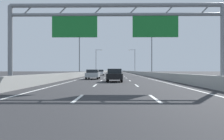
% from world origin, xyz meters
% --- Properties ---
extents(ground_plane, '(260.00, 260.00, 0.00)m').
position_xyz_m(ground_plane, '(0.00, 100.00, 0.00)').
color(ground_plane, '#2D2D30').
extents(lane_dash_left_1, '(0.16, 3.00, 0.01)m').
position_xyz_m(lane_dash_left_1, '(-1.80, 12.50, 0.01)').
color(lane_dash_left_1, white).
rests_on(lane_dash_left_1, ground_plane).
extents(lane_dash_left_2, '(0.16, 3.00, 0.01)m').
position_xyz_m(lane_dash_left_2, '(-1.80, 21.50, 0.01)').
color(lane_dash_left_2, white).
rests_on(lane_dash_left_2, ground_plane).
extents(lane_dash_left_3, '(0.16, 3.00, 0.01)m').
position_xyz_m(lane_dash_left_3, '(-1.80, 30.50, 0.01)').
color(lane_dash_left_3, white).
rests_on(lane_dash_left_3, ground_plane).
extents(lane_dash_left_4, '(0.16, 3.00, 0.01)m').
position_xyz_m(lane_dash_left_4, '(-1.80, 39.50, 0.01)').
color(lane_dash_left_4, white).
rests_on(lane_dash_left_4, ground_plane).
extents(lane_dash_left_5, '(0.16, 3.00, 0.01)m').
position_xyz_m(lane_dash_left_5, '(-1.80, 48.50, 0.01)').
color(lane_dash_left_5, white).
rests_on(lane_dash_left_5, ground_plane).
extents(lane_dash_left_6, '(0.16, 3.00, 0.01)m').
position_xyz_m(lane_dash_left_6, '(-1.80, 57.50, 0.01)').
color(lane_dash_left_6, white).
rests_on(lane_dash_left_6, ground_plane).
extents(lane_dash_left_7, '(0.16, 3.00, 0.01)m').
position_xyz_m(lane_dash_left_7, '(-1.80, 66.50, 0.01)').
color(lane_dash_left_7, white).
rests_on(lane_dash_left_7, ground_plane).
extents(lane_dash_left_8, '(0.16, 3.00, 0.01)m').
position_xyz_m(lane_dash_left_8, '(-1.80, 75.50, 0.01)').
color(lane_dash_left_8, white).
rests_on(lane_dash_left_8, ground_plane).
extents(lane_dash_left_9, '(0.16, 3.00, 0.01)m').
position_xyz_m(lane_dash_left_9, '(-1.80, 84.50, 0.01)').
color(lane_dash_left_9, white).
rests_on(lane_dash_left_9, ground_plane).
extents(lane_dash_left_10, '(0.16, 3.00, 0.01)m').
position_xyz_m(lane_dash_left_10, '(-1.80, 93.50, 0.01)').
color(lane_dash_left_10, white).
rests_on(lane_dash_left_10, ground_plane).
extents(lane_dash_left_11, '(0.16, 3.00, 0.01)m').
position_xyz_m(lane_dash_left_11, '(-1.80, 102.50, 0.01)').
color(lane_dash_left_11, white).
rests_on(lane_dash_left_11, ground_plane).
extents(lane_dash_left_12, '(0.16, 3.00, 0.01)m').
position_xyz_m(lane_dash_left_12, '(-1.80, 111.50, 0.01)').
color(lane_dash_left_12, white).
rests_on(lane_dash_left_12, ground_plane).
extents(lane_dash_left_13, '(0.16, 3.00, 0.01)m').
position_xyz_m(lane_dash_left_13, '(-1.80, 120.50, 0.01)').
color(lane_dash_left_13, white).
rests_on(lane_dash_left_13, ground_plane).
extents(lane_dash_left_14, '(0.16, 3.00, 0.01)m').
position_xyz_m(lane_dash_left_14, '(-1.80, 129.50, 0.01)').
color(lane_dash_left_14, white).
rests_on(lane_dash_left_14, ground_plane).
extents(lane_dash_left_15, '(0.16, 3.00, 0.01)m').
position_xyz_m(lane_dash_left_15, '(-1.80, 138.50, 0.01)').
color(lane_dash_left_15, white).
rests_on(lane_dash_left_15, ground_plane).
extents(lane_dash_left_16, '(0.16, 3.00, 0.01)m').
position_xyz_m(lane_dash_left_16, '(-1.80, 147.50, 0.01)').
color(lane_dash_left_16, white).
rests_on(lane_dash_left_16, ground_plane).
extents(lane_dash_left_17, '(0.16, 3.00, 0.01)m').
position_xyz_m(lane_dash_left_17, '(-1.80, 156.50, 0.01)').
color(lane_dash_left_17, white).
rests_on(lane_dash_left_17, ground_plane).
extents(lane_dash_right_1, '(0.16, 3.00, 0.01)m').
position_xyz_m(lane_dash_right_1, '(1.80, 12.50, 0.01)').
color(lane_dash_right_1, white).
rests_on(lane_dash_right_1, ground_plane).
extents(lane_dash_right_2, '(0.16, 3.00, 0.01)m').
position_xyz_m(lane_dash_right_2, '(1.80, 21.50, 0.01)').
color(lane_dash_right_2, white).
rests_on(lane_dash_right_2, ground_plane).
extents(lane_dash_right_3, '(0.16, 3.00, 0.01)m').
position_xyz_m(lane_dash_right_3, '(1.80, 30.50, 0.01)').
color(lane_dash_right_3, white).
rests_on(lane_dash_right_3, ground_plane).
extents(lane_dash_right_4, '(0.16, 3.00, 0.01)m').
position_xyz_m(lane_dash_right_4, '(1.80, 39.50, 0.01)').
color(lane_dash_right_4, white).
rests_on(lane_dash_right_4, ground_plane).
extents(lane_dash_right_5, '(0.16, 3.00, 0.01)m').
position_xyz_m(lane_dash_right_5, '(1.80, 48.50, 0.01)').
color(lane_dash_right_5, white).
rests_on(lane_dash_right_5, ground_plane).
extents(lane_dash_right_6, '(0.16, 3.00, 0.01)m').
position_xyz_m(lane_dash_right_6, '(1.80, 57.50, 0.01)').
color(lane_dash_right_6, white).
rests_on(lane_dash_right_6, ground_plane).
extents(lane_dash_right_7, '(0.16, 3.00, 0.01)m').
position_xyz_m(lane_dash_right_7, '(1.80, 66.50, 0.01)').
color(lane_dash_right_7, white).
rests_on(lane_dash_right_7, ground_plane).
extents(lane_dash_right_8, '(0.16, 3.00, 0.01)m').
position_xyz_m(lane_dash_right_8, '(1.80, 75.50, 0.01)').
color(lane_dash_right_8, white).
rests_on(lane_dash_right_8, ground_plane).
extents(lane_dash_right_9, '(0.16, 3.00, 0.01)m').
position_xyz_m(lane_dash_right_9, '(1.80, 84.50, 0.01)').
color(lane_dash_right_9, white).
rests_on(lane_dash_right_9, ground_plane).
extents(lane_dash_right_10, '(0.16, 3.00, 0.01)m').
position_xyz_m(lane_dash_right_10, '(1.80, 93.50, 0.01)').
color(lane_dash_right_10, white).
rests_on(lane_dash_right_10, ground_plane).
extents(lane_dash_right_11, '(0.16, 3.00, 0.01)m').
position_xyz_m(lane_dash_right_11, '(1.80, 102.50, 0.01)').
color(lane_dash_right_11, white).
rests_on(lane_dash_right_11, ground_plane).
extents(lane_dash_right_12, '(0.16, 3.00, 0.01)m').
position_xyz_m(lane_dash_right_12, '(1.80, 111.50, 0.01)').
color(lane_dash_right_12, white).
rests_on(lane_dash_right_12, ground_plane).
extents(lane_dash_right_13, '(0.16, 3.00, 0.01)m').
position_xyz_m(lane_dash_right_13, '(1.80, 120.50, 0.01)').
color(lane_dash_right_13, white).
rests_on(lane_dash_right_13, ground_plane).
extents(lane_dash_right_14, '(0.16, 3.00, 0.01)m').
position_xyz_m(lane_dash_right_14, '(1.80, 129.50, 0.01)').
color(lane_dash_right_14, white).
rests_on(lane_dash_right_14, ground_plane).
extents(lane_dash_right_15, '(0.16, 3.00, 0.01)m').
position_xyz_m(lane_dash_right_15, '(1.80, 138.50, 0.01)').
color(lane_dash_right_15, white).
rests_on(lane_dash_right_15, ground_plane).
extents(lane_dash_right_16, '(0.16, 3.00, 0.01)m').
position_xyz_m(lane_dash_right_16, '(1.80, 147.50, 0.01)').
color(lane_dash_right_16, white).
rests_on(lane_dash_right_16, ground_plane).
extents(lane_dash_right_17, '(0.16, 3.00, 0.01)m').
position_xyz_m(lane_dash_right_17, '(1.80, 156.50, 0.01)').
color(lane_dash_right_17, white).
rests_on(lane_dash_right_17, ground_plane).
extents(edge_line_left, '(0.16, 176.00, 0.01)m').
position_xyz_m(edge_line_left, '(-5.25, 88.00, 0.01)').
color(edge_line_left, white).
rests_on(edge_line_left, ground_plane).
extents(edge_line_right, '(0.16, 176.00, 0.01)m').
position_xyz_m(edge_line_right, '(5.25, 88.00, 0.01)').
color(edge_line_right, white).
rests_on(edge_line_right, ground_plane).
extents(barrier_left, '(0.45, 220.00, 0.95)m').
position_xyz_m(barrier_left, '(-6.90, 110.00, 0.47)').
color(barrier_left, '#9E9E99').
rests_on(barrier_left, ground_plane).
extents(barrier_right, '(0.45, 220.00, 0.95)m').
position_xyz_m(barrier_right, '(6.90, 110.00, 0.47)').
color(barrier_right, '#9E9E99').
rests_on(barrier_right, ground_plane).
extents(sign_gantry, '(16.31, 0.36, 6.36)m').
position_xyz_m(sign_gantry, '(-0.02, 18.89, 4.82)').
color(sign_gantry, gray).
rests_on(sign_gantry, ground_plane).
extents(streetlamp_left_mid, '(2.58, 0.28, 9.50)m').
position_xyz_m(streetlamp_left_mid, '(-7.47, 50.21, 5.40)').
color(streetlamp_left_mid, slate).
rests_on(streetlamp_left_mid, ground_plane).
extents(streetlamp_right_mid, '(2.58, 0.28, 9.50)m').
position_xyz_m(streetlamp_right_mid, '(7.47, 50.21, 5.40)').
color(streetlamp_right_mid, slate).
rests_on(streetlamp_right_mid, ground_plane).
extents(streetlamp_left_far, '(2.58, 0.28, 9.50)m').
position_xyz_m(streetlamp_left_far, '(-7.47, 91.76, 5.40)').
color(streetlamp_left_far, slate).
rests_on(streetlamp_left_far, ground_plane).
extents(streetlamp_right_far, '(2.58, 0.28, 9.50)m').
position_xyz_m(streetlamp_right_far, '(7.47, 91.76, 5.40)').
color(streetlamp_right_far, slate).
rests_on(streetlamp_right_far, ground_plane).
extents(white_car, '(1.79, 4.59, 1.43)m').
position_xyz_m(white_car, '(-3.77, 58.41, 0.74)').
color(white_car, silver).
rests_on(white_car, ground_plane).
extents(black_car, '(1.78, 4.29, 1.49)m').
position_xyz_m(black_car, '(-0.13, 28.00, 0.75)').
color(black_car, black).
rests_on(black_car, ground_plane).
extents(blue_car, '(1.86, 4.15, 1.36)m').
position_xyz_m(blue_car, '(-0.18, 128.88, 0.72)').
color(blue_car, '#2347AD').
rests_on(blue_car, ground_plane).
extents(orange_car, '(1.89, 4.36, 1.49)m').
position_xyz_m(orange_car, '(-0.10, 112.79, 0.77)').
color(orange_car, orange).
rests_on(orange_car, ground_plane).
extents(silver_car, '(1.85, 4.62, 1.41)m').
position_xyz_m(silver_car, '(-3.35, 35.46, 0.73)').
color(silver_car, '#A8ADB2').
rests_on(silver_car, ground_plane).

